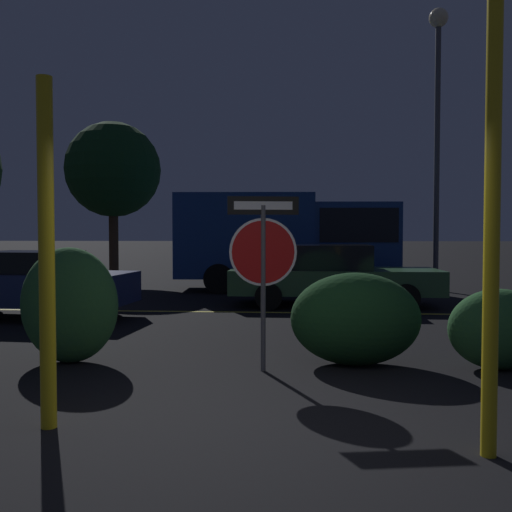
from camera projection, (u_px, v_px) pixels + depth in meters
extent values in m
plane|color=black|center=(264.00, 433.00, 4.77)|extent=(260.00, 260.00, 0.00)
cube|color=gold|center=(285.00, 312.00, 12.07)|extent=(35.47, 0.12, 0.01)
cylinder|color=#4C4C51|center=(263.00, 289.00, 6.89)|extent=(0.06, 0.06, 2.01)
cylinder|color=white|center=(263.00, 252.00, 6.87)|extent=(0.81, 0.14, 0.82)
cylinder|color=#B71414|center=(263.00, 252.00, 6.87)|extent=(0.75, 0.14, 0.76)
cube|color=black|center=(263.00, 206.00, 6.85)|extent=(0.85, 0.16, 0.22)
cube|color=white|center=(263.00, 206.00, 6.85)|extent=(0.70, 0.15, 0.10)
cylinder|color=yellow|center=(47.00, 254.00, 4.85)|extent=(0.13, 0.13, 2.99)
cylinder|color=yellow|center=(492.00, 216.00, 4.21)|extent=(0.12, 0.12, 3.60)
ellipsoid|color=#2D6633|center=(69.00, 305.00, 7.36)|extent=(1.27, 0.76, 1.50)
ellipsoid|color=#19421E|center=(355.00, 319.00, 7.22)|extent=(1.64, 0.96, 1.18)
ellipsoid|color=#285B2D|center=(499.00, 329.00, 6.99)|extent=(1.24, 0.74, 1.00)
cube|color=navy|center=(24.00, 288.00, 11.30)|extent=(4.38, 2.03, 0.61)
cube|color=black|center=(29.00, 262.00, 11.26)|extent=(1.81, 1.59, 0.42)
cylinder|color=black|center=(66.00, 309.00, 10.31)|extent=(0.61, 0.25, 0.60)
cylinder|color=black|center=(104.00, 299.00, 11.91)|extent=(0.61, 0.25, 0.60)
cube|color=#335B38|center=(334.00, 281.00, 13.28)|extent=(4.78, 1.95, 0.55)
cube|color=black|center=(328.00, 257.00, 13.26)|extent=(1.91, 1.67, 0.56)
cylinder|color=black|center=(392.00, 289.00, 14.11)|extent=(0.60, 0.20, 0.60)
cylinder|color=black|center=(406.00, 298.00, 12.25)|extent=(0.60, 0.20, 0.60)
cylinder|color=black|center=(272.00, 288.00, 14.33)|extent=(0.60, 0.20, 0.60)
cylinder|color=black|center=(269.00, 296.00, 12.47)|extent=(0.60, 0.20, 0.60)
sphere|color=#F4EFCC|center=(434.00, 278.00, 13.70)|extent=(0.14, 0.14, 0.14)
sphere|color=#F4EFCC|center=(447.00, 282.00, 12.49)|extent=(0.14, 0.14, 0.14)
cube|color=navy|center=(353.00, 240.00, 16.91)|extent=(2.55, 2.35, 2.17)
cube|color=black|center=(353.00, 226.00, 16.90)|extent=(2.31, 2.39, 0.95)
cube|color=navy|center=(245.00, 236.00, 16.96)|extent=(4.09, 2.58, 2.43)
cylinder|color=black|center=(345.00, 273.00, 18.09)|extent=(0.85, 0.33, 0.84)
cylinder|color=black|center=(356.00, 279.00, 15.82)|extent=(0.85, 0.33, 0.84)
cylinder|color=black|center=(225.00, 273.00, 18.15)|extent=(0.85, 0.33, 0.84)
cylinder|color=black|center=(219.00, 279.00, 15.89)|extent=(0.85, 0.33, 0.84)
cylinder|color=#4C4C51|center=(437.00, 160.00, 16.65)|extent=(0.16, 0.16, 7.65)
sphere|color=#F9E5B2|center=(439.00, 18.00, 16.49)|extent=(0.55, 0.55, 0.55)
cylinder|color=#422D1E|center=(114.00, 243.00, 19.54)|extent=(0.32, 0.32, 2.70)
sphere|color=#143819|center=(113.00, 170.00, 19.44)|extent=(3.23, 3.23, 3.23)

